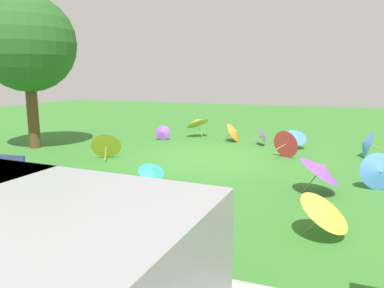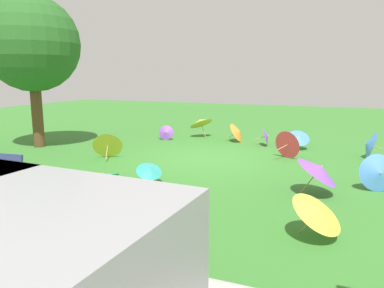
{
  "view_description": "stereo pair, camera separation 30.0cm",
  "coord_description": "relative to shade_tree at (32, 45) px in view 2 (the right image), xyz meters",
  "views": [
    {
      "loc": [
        -3.39,
        10.26,
        2.48
      ],
      "look_at": [
        0.04,
        0.97,
        0.6
      ],
      "focal_mm": 34.6,
      "sensor_mm": 36.0,
      "label": 1
    },
    {
      "loc": [
        -3.67,
        10.16,
        2.48
      ],
      "look_at": [
        0.04,
        0.97,
        0.6
      ],
      "focal_mm": 34.6,
      "sensor_mm": 36.0,
      "label": 2
    }
  ],
  "objects": [
    {
      "name": "ground",
      "position": [
        -5.95,
        -0.47,
        -3.44
      ],
      "size": [
        40.0,
        40.0,
        0.0
      ],
      "primitive_type": "plane",
      "color": "#387A2D"
    },
    {
      "name": "shade_tree",
      "position": [
        0.0,
        0.0,
        0.0
      ],
      "size": [
        3.14,
        3.14,
        5.03
      ],
      "color": "brown",
      "rests_on": "ground"
    },
    {
      "name": "parasol_yellow_0",
      "position": [
        -3.24,
        0.6,
        -3.02
      ],
      "size": [
        1.04,
        0.98,
        0.84
      ],
      "color": "tan",
      "rests_on": "ground"
    },
    {
      "name": "parasol_purple_0",
      "position": [
        -7.26,
        -3.14,
        -3.1
      ],
      "size": [
        0.62,
        0.72,
        0.67
      ],
      "color": "tan",
      "rests_on": "ground"
    },
    {
      "name": "parasol_purple_1",
      "position": [
        -3.48,
        -2.84,
        -3.15
      ],
      "size": [
        0.62,
        0.62,
        0.57
      ],
      "color": "tan",
      "rests_on": "ground"
    },
    {
      "name": "parasol_yellow_1",
      "position": [
        -4.45,
        -4.03,
        -2.83
      ],
      "size": [
        1.23,
        1.24,
        0.91
      ],
      "color": "tan",
      "rests_on": "ground"
    },
    {
      "name": "parasol_red_0",
      "position": [
        -8.24,
        -1.42,
        -3.01
      ],
      "size": [
        0.89,
        0.86,
        0.85
      ],
      "color": "tan",
      "rests_on": "ground"
    },
    {
      "name": "parasol_yellow_2",
      "position": [
        -9.42,
        4.05,
        -3.0
      ],
      "size": [
        1.01,
        1.05,
        0.72
      ],
      "color": "tan",
      "rests_on": "ground"
    },
    {
      "name": "parasol_teal_2",
      "position": [
        -5.68,
        2.51,
        -3.09
      ],
      "size": [
        0.83,
        0.83,
        0.55
      ],
      "color": "tan",
      "rests_on": "ground"
    },
    {
      "name": "parasol_blue_0",
      "position": [
        -10.45,
        -2.23,
        -3.01
      ],
      "size": [
        0.74,
        0.86,
        0.86
      ],
      "color": "tan",
      "rests_on": "ground"
    },
    {
      "name": "parasol_blue_1",
      "position": [
        -10.47,
        1.13,
        -3.03
      ],
      "size": [
        0.86,
        0.75,
        0.81
      ],
      "color": "tan",
      "rests_on": "ground"
    },
    {
      "name": "parasol_orange_1",
      "position": [
        -6.13,
        -3.53,
        -3.07
      ],
      "size": [
        0.79,
        0.79,
        0.73
      ],
      "color": "tan",
      "rests_on": "ground"
    },
    {
      "name": "parasol_purple_3",
      "position": [
        -9.29,
        1.88,
        -2.89
      ],
      "size": [
        0.92,
        0.97,
        0.88
      ],
      "color": "tan",
      "rests_on": "ground"
    },
    {
      "name": "parasol_teal_3",
      "position": [
        -5.17,
        3.55,
        -3.03
      ],
      "size": [
        0.84,
        0.85,
        0.6
      ],
      "color": "tan",
      "rests_on": "ground"
    },
    {
      "name": "parasol_blue_3",
      "position": [
        -8.39,
        -2.86,
        -3.0
      ],
      "size": [
        0.93,
        0.9,
        0.71
      ],
      "color": "tan",
      "rests_on": "ground"
    }
  ]
}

